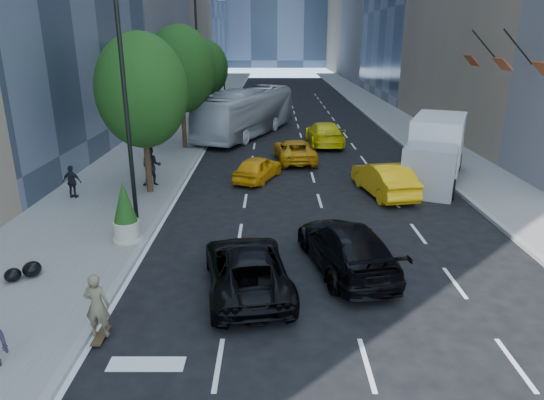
{
  "coord_description": "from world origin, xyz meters",
  "views": [
    {
      "loc": [
        -1.23,
        -13.57,
        7.32
      ],
      "look_at": [
        -1.24,
        3.38,
        1.6
      ],
      "focal_mm": 32.0,
      "sensor_mm": 36.0,
      "label": 1
    }
  ],
  "objects_px": {
    "black_sedan_lincoln": "(247,268)",
    "planter_shrub": "(125,213)",
    "box_truck": "(435,150)",
    "skateboarder": "(97,310)",
    "city_bus": "(247,112)",
    "black_sedan_mercedes": "(346,247)"
  },
  "relations": [
    {
      "from": "black_sedan_lincoln",
      "to": "planter_shrub",
      "type": "bearing_deg",
      "value": -45.54
    },
    {
      "from": "black_sedan_lincoln",
      "to": "box_truck",
      "type": "xyz_separation_m",
      "value": [
        9.32,
        11.69,
        0.98
      ]
    },
    {
      "from": "skateboarder",
      "to": "city_bus",
      "type": "distance_m",
      "value": 27.23
    },
    {
      "from": "planter_shrub",
      "to": "skateboarder",
      "type": "bearing_deg",
      "value": -80.54
    },
    {
      "from": "city_bus",
      "to": "box_truck",
      "type": "xyz_separation_m",
      "value": [
        10.52,
        -12.82,
        -0.08
      ]
    },
    {
      "from": "skateboarder",
      "to": "planter_shrub",
      "type": "xyz_separation_m",
      "value": [
        -1.0,
        6.0,
        0.37
      ]
    },
    {
      "from": "black_sedan_lincoln",
      "to": "city_bus",
      "type": "height_order",
      "value": "city_bus"
    },
    {
      "from": "box_truck",
      "to": "city_bus",
      "type": "bearing_deg",
      "value": 152.54
    },
    {
      "from": "black_sedan_mercedes",
      "to": "city_bus",
      "type": "distance_m",
      "value": 23.54
    },
    {
      "from": "black_sedan_lincoln",
      "to": "black_sedan_mercedes",
      "type": "height_order",
      "value": "black_sedan_mercedes"
    },
    {
      "from": "skateboarder",
      "to": "black_sedan_mercedes",
      "type": "bearing_deg",
      "value": -148.84
    },
    {
      "from": "skateboarder",
      "to": "black_sedan_lincoln",
      "type": "bearing_deg",
      "value": -143.53
    },
    {
      "from": "black_sedan_lincoln",
      "to": "box_truck",
      "type": "relative_size",
      "value": 0.69
    },
    {
      "from": "black_sedan_mercedes",
      "to": "planter_shrub",
      "type": "relative_size",
      "value": 2.39
    },
    {
      "from": "black_sedan_lincoln",
      "to": "city_bus",
      "type": "bearing_deg",
      "value": -96.22
    },
    {
      "from": "black_sedan_lincoln",
      "to": "planter_shrub",
      "type": "xyz_separation_m",
      "value": [
        -4.6,
        3.41,
        0.52
      ]
    },
    {
      "from": "skateboarder",
      "to": "black_sedan_lincoln",
      "type": "relative_size",
      "value": 0.34
    },
    {
      "from": "skateboarder",
      "to": "city_bus",
      "type": "relative_size",
      "value": 0.14
    },
    {
      "from": "skateboarder",
      "to": "planter_shrub",
      "type": "bearing_deg",
      "value": -79.85
    },
    {
      "from": "planter_shrub",
      "to": "black_sedan_mercedes",
      "type": "bearing_deg",
      "value": -14.38
    },
    {
      "from": "city_bus",
      "to": "black_sedan_mercedes",
      "type": "bearing_deg",
      "value": -57.81
    },
    {
      "from": "black_sedan_lincoln",
      "to": "city_bus",
      "type": "xyz_separation_m",
      "value": [
        -1.2,
        24.51,
        1.06
      ]
    }
  ]
}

